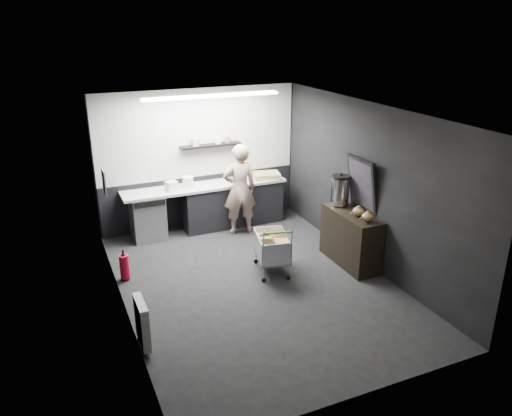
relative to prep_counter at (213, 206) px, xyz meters
name	(u,v)px	position (x,y,z in m)	size (l,w,h in m)	color
floor	(255,283)	(-0.14, -2.42, -0.46)	(5.50, 5.50, 0.00)	black
ceiling	(255,112)	(-0.14, -2.42, 2.24)	(5.50, 5.50, 0.00)	silver
wall_back	(199,158)	(-0.14, 0.33, 0.89)	(5.50, 5.50, 0.00)	black
wall_front	(364,290)	(-0.14, -5.17, 0.89)	(5.50, 5.50, 0.00)	black
wall_left	(118,224)	(-2.14, -2.42, 0.89)	(5.50, 5.50, 0.00)	black
wall_right	(368,186)	(1.86, -2.42, 0.89)	(5.50, 5.50, 0.00)	black
kitchen_wall_panel	(198,133)	(-0.14, 0.31, 1.39)	(3.95, 0.02, 1.70)	#BBBAB6
dado_panel	(201,200)	(-0.14, 0.31, 0.04)	(3.95, 0.02, 1.00)	black
floating_shelf	(211,145)	(0.06, 0.20, 1.16)	(1.20, 0.22, 0.04)	black
wall_clock	(265,112)	(1.26, 0.30, 1.69)	(0.20, 0.20, 0.03)	silver
poster	(104,182)	(-2.12, -1.12, 1.09)	(0.02, 0.30, 0.40)	silver
poster_red_band	(104,178)	(-2.11, -1.12, 1.16)	(0.01, 0.22, 0.10)	red
radiator	(142,322)	(-2.08, -3.32, -0.11)	(0.10, 0.50, 0.60)	silver
ceiling_strip	(212,96)	(-0.14, -0.57, 2.21)	(2.40, 0.20, 0.04)	white
prep_counter	(213,206)	(0.00, 0.00, 0.00)	(3.20, 0.61, 0.90)	black
person	(240,189)	(0.40, -0.45, 0.42)	(0.64, 0.42, 1.76)	#C1AD99
shopping_cart	(272,248)	(0.27, -2.15, -0.04)	(0.64, 0.91, 0.89)	silver
sideboard	(351,231)	(1.63, -2.38, 0.12)	(0.52, 1.22, 1.83)	black
fire_extinguisher	(124,266)	(-1.99, -1.47, -0.22)	(0.15, 0.15, 0.50)	red
cardboard_box	(267,175)	(1.14, -0.05, 0.49)	(0.52, 0.39, 0.10)	tan
pink_tub	(188,182)	(-0.48, 0.00, 0.54)	(0.20, 0.20, 0.20)	silver
white_container	(171,186)	(-0.81, -0.05, 0.53)	(0.20, 0.16, 0.18)	silver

